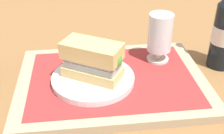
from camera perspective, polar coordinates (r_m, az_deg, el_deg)
name	(u,v)px	position (r m, az deg, el deg)	size (l,w,h in m)	color
ground_plane	(112,85)	(0.70, 0.00, -3.50)	(3.00, 3.00, 0.00)	olive
tray	(112,81)	(0.69, 0.00, -2.82)	(0.44, 0.32, 0.02)	tan
placemat	(112,78)	(0.69, 0.00, -2.09)	(0.38, 0.27, 0.00)	#9E2D2D
plate	(93,79)	(0.67, -3.73, -2.27)	(0.19, 0.19, 0.01)	white
sandwich	(94,60)	(0.64, -3.62, 1.37)	(0.14, 0.12, 0.08)	tan
beer_glass	(160,36)	(0.73, 9.36, 6.08)	(0.06, 0.06, 0.12)	silver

